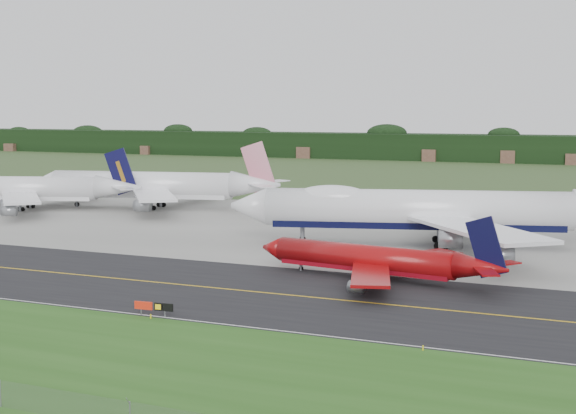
# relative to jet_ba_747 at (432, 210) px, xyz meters

# --- Properties ---
(ground) EXTENTS (600.00, 600.00, 0.00)m
(ground) POSITION_rel_jet_ba_747_xyz_m (-20.42, -39.39, -6.16)
(ground) COLOR #364E24
(ground) RESTS_ON ground
(grass_verge) EXTENTS (400.00, 30.00, 0.01)m
(grass_verge) POSITION_rel_jet_ba_747_xyz_m (-20.42, -74.39, -6.16)
(grass_verge) COLOR #234D16
(grass_verge) RESTS_ON ground
(taxiway) EXTENTS (400.00, 32.00, 0.02)m
(taxiway) POSITION_rel_jet_ba_747_xyz_m (-20.42, -43.39, -6.15)
(taxiway) COLOR black
(taxiway) RESTS_ON ground
(apron) EXTENTS (400.00, 78.00, 0.01)m
(apron) POSITION_rel_jet_ba_747_xyz_m (-20.42, 11.61, -6.16)
(apron) COLOR gray
(apron) RESTS_ON ground
(taxiway_centreline) EXTENTS (400.00, 0.40, 0.00)m
(taxiway_centreline) POSITION_rel_jet_ba_747_xyz_m (-20.42, -43.39, -6.13)
(taxiway_centreline) COLOR gold
(taxiway_centreline) RESTS_ON taxiway
(taxiway_edge_line) EXTENTS (400.00, 0.25, 0.00)m
(taxiway_edge_line) POSITION_rel_jet_ba_747_xyz_m (-20.42, -58.89, -6.13)
(taxiway_edge_line) COLOR silver
(taxiway_edge_line) RESTS_ON taxiway
(horizon_treeline) EXTENTS (700.00, 25.00, 12.00)m
(horizon_treeline) POSITION_rel_jet_ba_747_xyz_m (-20.42, 234.37, -0.69)
(horizon_treeline) COLOR black
(horizon_treeline) RESTS_ON ground
(jet_ba_747) EXTENTS (71.06, 57.70, 18.11)m
(jet_ba_747) POSITION_rel_jet_ba_747_xyz_m (0.00, 0.00, 0.00)
(jet_ba_747) COLOR white
(jet_ba_747) RESTS_ON ground
(jet_red_737) EXTENTS (36.72, 29.66, 9.92)m
(jet_red_737) POSITION_rel_jet_ba_747_xyz_m (-0.72, -30.21, -3.42)
(jet_red_737) COLOR maroon
(jet_red_737) RESTS_ON ground
(jet_navy_gold) EXTENTS (55.18, 46.82, 14.58)m
(jet_navy_gold) POSITION_rel_jet_ba_747_xyz_m (-98.67, 12.93, -1.37)
(jet_navy_gold) COLOR white
(jet_navy_gold) RESTS_ON ground
(jet_star_tail) EXTENTS (60.82, 50.13, 16.12)m
(jet_star_tail) POSITION_rel_jet_ba_747_xyz_m (-71.79, 26.64, -0.79)
(jet_star_tail) COLOR white
(jet_star_tail) RESTS_ON ground
(taxiway_sign) EXTENTS (4.76, 0.59, 1.59)m
(taxiway_sign) POSITION_rel_jet_ba_747_xyz_m (-18.42, -58.85, -5.04)
(taxiway_sign) COLOR slate
(taxiway_sign) RESTS_ON ground
(edge_marker_center) EXTENTS (0.16, 0.16, 0.50)m
(edge_marker_center) POSITION_rel_jet_ba_747_xyz_m (-18.14, -59.89, -5.91)
(edge_marker_center) COLOR yellow
(edge_marker_center) RESTS_ON ground
(edge_marker_right) EXTENTS (0.16, 0.16, 0.50)m
(edge_marker_right) POSITION_rel_jet_ba_747_xyz_m (12.67, -59.89, -5.91)
(edge_marker_right) COLOR yellow
(edge_marker_right) RESTS_ON ground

